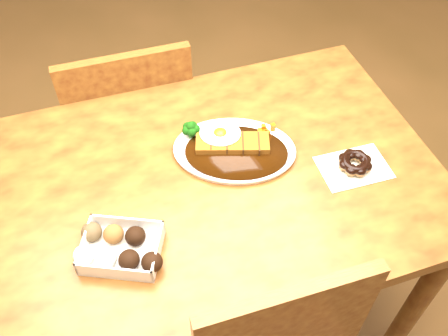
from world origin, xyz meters
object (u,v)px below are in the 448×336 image
object	(u,v)px
table	(207,202)
chair_far	(132,125)
donut_box	(119,248)
katsu_curry_plate	(232,147)
pon_de_ring	(355,163)

from	to	relation	value
table	chair_far	distance (m)	0.57
chair_far	donut_box	bearing A→B (deg)	80.35
katsu_curry_plate	pon_de_ring	size ratio (longest dim) A/B	2.08
table	donut_box	distance (m)	0.31
katsu_curry_plate	chair_far	bearing A→B (deg)	114.76
donut_box	pon_de_ring	xyz separation A→B (m)	(0.62, 0.06, -0.01)
table	donut_box	xyz separation A→B (m)	(-0.25, -0.15, 0.12)
table	chair_far	world-z (taller)	chair_far
donut_box	katsu_curry_plate	bearing A→B (deg)	32.24
donut_box	pon_de_ring	distance (m)	0.63
donut_box	pon_de_ring	size ratio (longest dim) A/B	1.16
katsu_curry_plate	donut_box	distance (m)	0.41
chair_far	pon_de_ring	bearing A→B (deg)	129.62
table	donut_box	world-z (taller)	donut_box
katsu_curry_plate	donut_box	xyz separation A→B (m)	(-0.34, -0.22, 0.01)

